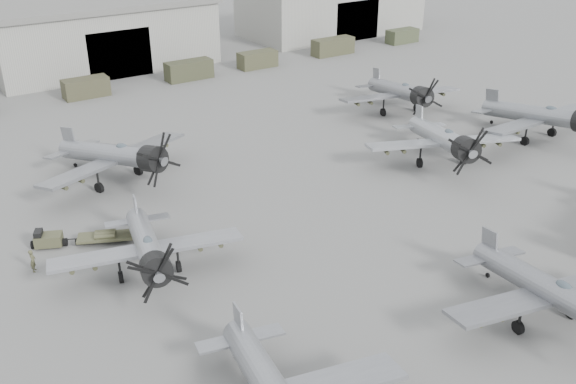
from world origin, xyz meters
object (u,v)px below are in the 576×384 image
object	(u,v)px
aircraft_far_0	(118,155)
aircraft_mid_3	(544,116)
ground_crew	(33,261)
aircraft_mid_1	(148,248)
aircraft_mid_2	(445,140)
aircraft_far_1	(402,92)
aircraft_near_1	(553,293)
tug_trailer	(70,239)

from	to	relation	value
aircraft_far_0	aircraft_mid_3	bearing A→B (deg)	-40.42
ground_crew	aircraft_mid_1	bearing A→B (deg)	-107.53
aircraft_mid_2	aircraft_far_1	bearing A→B (deg)	85.51
aircraft_near_1	tug_trailer	world-z (taller)	aircraft_near_1
aircraft_mid_1	ground_crew	distance (m)	7.82
aircraft_far_1	tug_trailer	world-z (taller)	aircraft_far_1
aircraft_mid_2	tug_trailer	bearing A→B (deg)	-165.33
aircraft_mid_2	aircraft_mid_3	bearing A→B (deg)	18.41
aircraft_far_1	ground_crew	world-z (taller)	aircraft_far_1
aircraft_mid_3	aircraft_far_1	xyz separation A→B (m)	(-5.79, 13.28, -0.07)
aircraft_mid_1	aircraft_mid_3	xyz separation A→B (m)	(40.46, 1.32, 0.30)
aircraft_near_1	aircraft_far_1	bearing A→B (deg)	72.61
aircraft_near_1	aircraft_far_1	xyz separation A→B (m)	(17.98, 31.63, 0.15)
aircraft_mid_3	aircraft_far_1	distance (m)	14.49
aircraft_mid_3	aircraft_far_1	size ratio (longest dim) A/B	1.02
aircraft_near_1	aircraft_far_1	size ratio (longest dim) A/B	0.94
tug_trailer	ground_crew	xyz separation A→B (m)	(-2.95, -1.96, 0.28)
aircraft_near_1	aircraft_mid_1	world-z (taller)	aircraft_near_1
aircraft_far_1	aircraft_near_1	bearing A→B (deg)	-105.68
aircraft_near_1	aircraft_mid_3	bearing A→B (deg)	49.89
aircraft_mid_2	aircraft_far_1	size ratio (longest dim) A/B	0.99
aircraft_far_0	ground_crew	xyz separation A→B (m)	(-9.36, -9.57, -1.75)
aircraft_near_1	aircraft_far_1	world-z (taller)	aircraft_far_1
aircraft_mid_3	ground_crew	xyz separation A→B (m)	(-46.43, 3.53, -1.73)
aircraft_near_1	aircraft_mid_2	distance (m)	22.52
aircraft_mid_1	aircraft_far_0	distance (m)	14.82
aircraft_mid_3	aircraft_far_0	size ratio (longest dim) A/B	0.99
aircraft_mid_2	aircraft_far_0	world-z (taller)	aircraft_far_0
aircraft_far_0	aircraft_far_1	distance (m)	31.28
aircraft_far_1	aircraft_far_0	bearing A→B (deg)	-165.74
aircraft_near_1	aircraft_far_0	xyz separation A→B (m)	(-13.30, 31.46, 0.25)
aircraft_far_1	ground_crew	bearing A→B (deg)	-152.58
ground_crew	aircraft_far_1	bearing A→B (deg)	-54.90
aircraft_far_0	aircraft_mid_2	bearing A→B (deg)	-46.96
aircraft_mid_1	aircraft_mid_3	distance (m)	40.49
aircraft_far_0	tug_trailer	world-z (taller)	aircraft_far_0
aircraft_mid_2	ground_crew	world-z (taller)	aircraft_mid_2
aircraft_far_1	tug_trailer	distance (m)	38.53
aircraft_far_0	ground_crew	size ratio (longest dim) A/B	8.87
aircraft_mid_3	aircraft_mid_2	bearing A→B (deg)	175.31
aircraft_near_1	aircraft_far_0	size ratio (longest dim) A/B	0.92
aircraft_mid_3	aircraft_near_1	bearing A→B (deg)	-142.50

